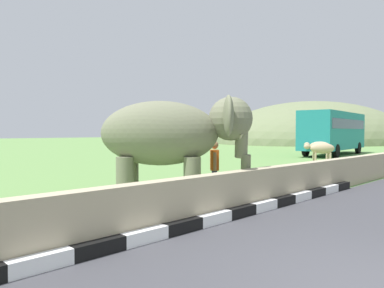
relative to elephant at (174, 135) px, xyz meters
The scene contains 8 objects.
striped_curb 3.52m from the elephant, 135.06° to the right, with size 16.20×0.20×0.24m.
barrier_parapet 2.31m from the elephant, 84.54° to the right, with size 28.00×0.36×1.00m, color tan.
elephant is the anchor object (origin of this frame).
person_handler 1.69m from the elephant, ahead, with size 0.52×0.51×1.66m.
bus_teal 23.93m from the elephant, 14.31° to the left, with size 10.27×3.73×3.50m.
cow_near 18.89m from the elephant, 14.57° to the left, with size 1.05×1.92×1.23m.
cow_mid 15.47m from the elephant, 11.68° to the left, with size 1.60×1.66×1.23m.
hill_east 57.87m from the elephant, 23.16° to the left, with size 37.81×30.25×14.24m.
Camera 1 is at (-4.60, -1.21, 1.92)m, focal length 34.01 mm.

